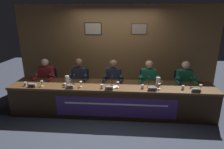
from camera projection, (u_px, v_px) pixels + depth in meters
ground_plane at (112, 112)px, 4.70m from camera, size 12.00×12.00×0.00m
wall_back_panelled at (116, 50)px, 5.76m from camera, size 5.97×0.14×2.60m
conference_table at (112, 95)px, 4.43m from camera, size 4.77×0.82×0.73m
chair_far_left at (49, 85)px, 5.27m from camera, size 0.44×0.44×0.91m
panelist_far_left at (45, 78)px, 5.00m from camera, size 0.51×0.48×1.24m
nameplate_far_left at (32, 85)px, 4.34m from camera, size 0.19×0.06×0.08m
juice_glass_far_left at (42, 82)px, 4.38m from camera, size 0.06×0.06×0.12m
water_cup_far_left at (25, 84)px, 4.42m from camera, size 0.06×0.06×0.08m
microphone_far_left at (35, 81)px, 4.53m from camera, size 0.06×0.17×0.22m
chair_left at (81, 86)px, 5.21m from camera, size 0.44×0.44×0.91m
panelist_left at (79, 79)px, 4.93m from camera, size 0.51×0.48×1.24m
nameplate_left at (70, 87)px, 4.26m from camera, size 0.18×0.06×0.08m
juice_glass_left at (81, 83)px, 4.34m from camera, size 0.06×0.06×0.12m
water_cup_left at (65, 85)px, 4.35m from camera, size 0.06×0.06×0.08m
microphone_left at (74, 81)px, 4.51m from camera, size 0.06×0.17×0.22m
chair_center at (114, 87)px, 5.14m from camera, size 0.44×0.44×0.91m
panelist_center at (113, 80)px, 4.87m from camera, size 0.51×0.48×1.24m
nameplate_center at (109, 88)px, 4.17m from camera, size 0.18×0.06×0.08m
juice_glass_center at (118, 83)px, 4.31m from camera, size 0.06×0.06×0.12m
water_cup_center at (102, 86)px, 4.26m from camera, size 0.06×0.06×0.08m
microphone_center at (112, 82)px, 4.42m from camera, size 0.06×0.17×0.22m
chair_right at (147, 88)px, 5.07m from camera, size 0.44×0.44×0.91m
panelist_right at (148, 80)px, 4.80m from camera, size 0.51×0.48×1.24m
nameplate_right at (152, 89)px, 4.13m from camera, size 0.20×0.06×0.08m
juice_glass_right at (159, 85)px, 4.21m from camera, size 0.06×0.06×0.12m
water_cup_right at (142, 87)px, 4.25m from camera, size 0.06×0.06×0.08m
microphone_right at (149, 83)px, 4.36m from camera, size 0.06×0.17×0.22m
chair_far_right at (181, 89)px, 5.01m from camera, size 0.44×0.44×0.91m
panelist_far_right at (185, 81)px, 4.73m from camera, size 0.51×0.48×1.24m
nameplate_far_right at (196, 90)px, 4.05m from camera, size 0.19×0.06×0.08m
juice_glass_far_right at (201, 86)px, 4.14m from camera, size 0.06×0.06×0.12m
water_cup_far_right at (183, 88)px, 4.19m from camera, size 0.06×0.06×0.08m
microphone_far_right at (192, 84)px, 4.30m from camera, size 0.06×0.17×0.22m
water_pitcher_left_side at (67, 80)px, 4.54m from camera, size 0.15×0.10×0.21m
water_pitcher_right_side at (158, 81)px, 4.42m from camera, size 0.15×0.10×0.21m
document_stack_center at (114, 87)px, 4.32m from camera, size 0.24×0.19×0.01m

